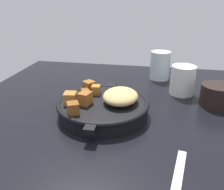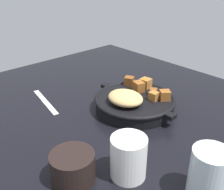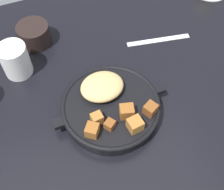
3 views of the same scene
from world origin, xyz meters
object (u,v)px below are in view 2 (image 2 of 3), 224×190
object	(u,v)px
cast_iron_skillet	(134,101)
coffee_mug_dark	(73,167)
white_creamer_pitcher	(128,157)
butter_knife	(45,101)
water_glass_tall	(209,174)

from	to	relation	value
cast_iron_skillet	coffee_mug_dark	bearing A→B (deg)	110.87
cast_iron_skillet	white_creamer_pitcher	world-z (taller)	white_creamer_pitcher
coffee_mug_dark	cast_iron_skillet	bearing A→B (deg)	-69.13
cast_iron_skillet	butter_knife	bearing A→B (deg)	38.18
cast_iron_skillet	coffee_mug_dark	distance (cm)	32.14
water_glass_tall	coffee_mug_dark	bearing A→B (deg)	38.09
water_glass_tall	butter_knife	bearing A→B (deg)	3.43
water_glass_tall	white_creamer_pitcher	size ratio (longest dim) A/B	1.12
butter_knife	water_glass_tall	xyz separation A→B (cm)	(-53.80, -3.22, 4.90)
cast_iron_skillet	coffee_mug_dark	world-z (taller)	cast_iron_skillet
cast_iron_skillet	white_creamer_pitcher	bearing A→B (deg)	130.76
cast_iron_skillet	butter_knife	size ratio (longest dim) A/B	1.50
water_glass_tall	coffee_mug_dark	world-z (taller)	water_glass_tall
cast_iron_skillet	coffee_mug_dark	xyz separation A→B (cm)	(-11.45, 30.03, 0.34)
cast_iron_skillet	white_creamer_pitcher	distance (cm)	27.92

